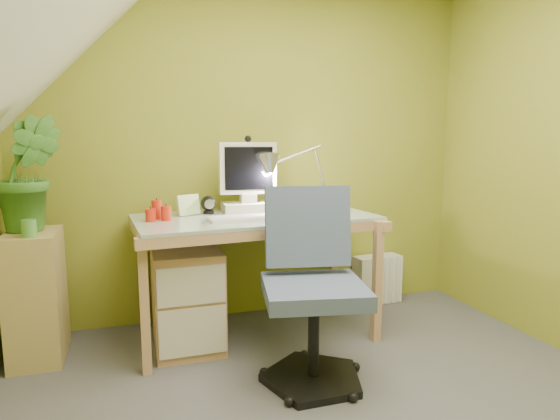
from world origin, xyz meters
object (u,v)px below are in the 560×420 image
object	(u,v)px
desk	(256,276)
task_chair	(314,286)
desk_lamp	(311,163)
radiator	(377,279)
monitor	(248,173)
side_ledge	(36,296)
potted_plant	(28,174)

from	to	relation	value
desk	task_chair	world-z (taller)	task_chair
desk_lamp	radiator	xyz separation A→B (m)	(0.62, 0.14, -0.92)
monitor	task_chair	xyz separation A→B (m)	(0.13, -0.86, -0.52)
desk	side_ledge	size ratio (longest dim) A/B	1.97
desk_lamp	task_chair	bearing A→B (deg)	-104.12
monitor	radiator	world-z (taller)	monitor
monitor	potted_plant	world-z (taller)	potted_plant
desk_lamp	potted_plant	size ratio (longest dim) A/B	0.96
desk	task_chair	xyz separation A→B (m)	(0.13, -0.68, 0.13)
side_ledge	potted_plant	bearing A→B (deg)	90.00
desk	desk_lamp	size ratio (longest dim) A/B	2.36
side_ledge	potted_plant	size ratio (longest dim) A/B	1.15
task_chair	side_ledge	bearing A→B (deg)	163.18
monitor	potted_plant	size ratio (longest dim) A/B	0.78
desk	radiator	size ratio (longest dim) A/B	3.98
monitor	radiator	xyz separation A→B (m)	(1.07, 0.14, -0.86)
monitor	side_ledge	distance (m)	1.46
potted_plant	task_chair	distance (m)	1.72
monitor	task_chair	world-z (taller)	monitor
side_ledge	task_chair	size ratio (longest dim) A/B	0.72
radiator	task_chair	bearing A→B (deg)	-137.65
monitor	radiator	size ratio (longest dim) A/B	1.37
side_ledge	radiator	world-z (taller)	side_ledge
desk_lamp	potted_plant	world-z (taller)	desk_lamp
desk_lamp	task_chair	distance (m)	1.09
desk_lamp	side_ledge	distance (m)	1.89
side_ledge	desk_lamp	bearing A→B (deg)	3.93
desk_lamp	monitor	bearing A→B (deg)	-174.02
task_chair	desk_lamp	bearing A→B (deg)	80.65
desk_lamp	side_ledge	size ratio (longest dim) A/B	0.84
desk	monitor	bearing A→B (deg)	85.16
potted_plant	desk_lamp	bearing A→B (deg)	2.29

